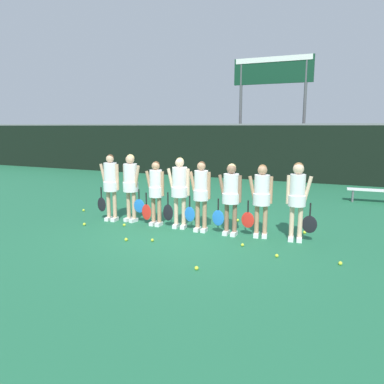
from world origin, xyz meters
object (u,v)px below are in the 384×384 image
Objects in this scene: player_3 at (180,187)px; tennis_ball_11 at (124,225)px; bench_courtside at (382,192)px; player_7 at (298,195)px; player_2 at (156,189)px; tennis_ball_2 at (152,240)px; tennis_ball_8 at (340,263)px; tennis_ball_4 at (242,245)px; tennis_ball_10 at (126,239)px; tennis_ball_6 at (197,268)px; player_4 at (201,191)px; scoreboard at (272,83)px; tennis_ball_3 at (277,256)px; player_1 at (131,182)px; tennis_ball_7 at (250,218)px; player_0 at (111,182)px; tennis_ball_5 at (238,220)px; player_6 at (261,195)px; player_5 at (231,193)px; tennis_ball_0 at (305,232)px; tennis_ball_1 at (84,210)px; tennis_ball_9 at (84,224)px.

player_3 reaches higher than tennis_ball_11.
player_7 reaches higher than bench_courtside.
tennis_ball_11 is (-0.68, -0.41, -0.89)m from player_2.
tennis_ball_8 reaches higher than tennis_ball_2.
tennis_ball_4 is 3.14m from tennis_ball_11.
tennis_ball_2 is 0.91× the size of tennis_ball_10.
tennis_ball_6 is 1.03× the size of tennis_ball_8.
player_4 is at bearing 176.29° from player_7.
scoreboard is 84.52× the size of tennis_ball_3.
tennis_ball_7 is at bearing 37.96° from player_1.
player_0 is 2.16m from tennis_ball_10.
scoreboard is at bearing 97.37° from tennis_ball_5.
player_1 is 26.81× the size of tennis_ball_2.
player_2 is at bearing 171.45° from player_6.
tennis_ball_4 is at bearing -54.60° from player_5.
player_1 is at bearing -97.29° from scoreboard.
player_2 is at bearing 115.46° from tennis_ball_2.
player_4 is at bearing 6.25° from player_1.
player_6 is 25.19× the size of tennis_ball_4.
player_2 is (-5.28, -5.28, 0.55)m from bench_courtside.
tennis_ball_8 is (4.33, -1.06, -0.89)m from player_2.
tennis_ball_0 is 1.00× the size of tennis_ball_10.
tennis_ball_0 reaches higher than tennis_ball_1.
player_3 reaches higher than tennis_ball_9.
tennis_ball_11 is (-3.89, 0.71, 0.00)m from tennis_ball_3.
tennis_ball_9 is at bearing -141.26° from bench_courtside.
player_5 is 1.26m from tennis_ball_4.
tennis_ball_1 is at bearing -107.98° from scoreboard.
tennis_ball_5 is 1.06× the size of tennis_ball_11.
player_4 reaches higher than player_5.
player_5 is 24.20× the size of tennis_ball_7.
tennis_ball_7 is at bearing 114.60° from tennis_ball_3.
bench_courtside reaches higher than tennis_ball_0.
tennis_ball_4 is at bearing -15.52° from player_0.
tennis_ball_3 is 3.18m from tennis_ball_10.
tennis_ball_6 is at bearing -72.65° from player_4.
player_2 reaches higher than tennis_ball_3.
tennis_ball_8 is at bearing -9.44° from tennis_ball_4.
tennis_ball_2 is (-0.06, -1.24, -0.98)m from player_3.
player_1 is at bearing 118.68° from tennis_ball_10.
tennis_ball_2 is 2.64m from tennis_ball_3.
bench_courtside is 1.22× the size of player_3.
tennis_ball_5 is (-3.53, -4.11, -0.34)m from bench_courtside.
bench_courtside is 6.42m from tennis_ball_8.
tennis_ball_8 is at bearing -57.43° from player_7.
player_3 reaches higher than player_7.
player_3 is 1.84m from tennis_ball_10.
tennis_ball_5 is at bearing 33.13° from player_1.
player_3 is at bearing 121.63° from tennis_ball_6.
player_7 is (2.16, 0.13, 0.05)m from player_4.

